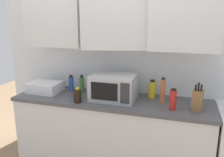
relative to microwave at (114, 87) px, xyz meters
name	(u,v)px	position (x,y,z in m)	size (l,w,h in m)	color
wall_back_with_cabinets	(117,37)	(-0.03, 0.24, 0.53)	(3.08, 0.51, 2.60)	white
counter_run	(112,135)	(-0.03, 0.02, -0.59)	(2.21, 0.63, 0.90)	silver
microwave	(114,87)	(0.00, 0.00, 0.00)	(0.48, 0.37, 0.28)	#B7B7BC
dish_rack	(45,87)	(-0.88, 0.02, -0.08)	(0.38, 0.30, 0.12)	silver
knife_block	(197,100)	(0.87, -0.07, -0.04)	(0.12, 0.13, 0.28)	brown
bottle_spice_jar	(163,91)	(0.53, 0.05, -0.01)	(0.05, 0.05, 0.28)	#BC6638
bottle_green_oil	(82,84)	(-0.44, 0.13, -0.04)	(0.05, 0.05, 0.22)	#386B2D
bottle_blue_cleaner	(71,83)	(-0.60, 0.16, -0.05)	(0.06, 0.06, 0.20)	#2D56B7
bottle_yellow_mustard	(152,89)	(0.40, 0.19, -0.04)	(0.08, 0.08, 0.21)	gold
bottle_red_sauce	(173,100)	(0.64, -0.12, -0.04)	(0.07, 0.07, 0.22)	red
bottle_soy_dark	(78,96)	(-0.34, -0.21, -0.06)	(0.08, 0.08, 0.16)	black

